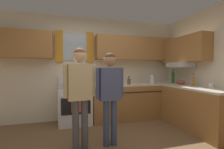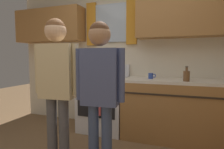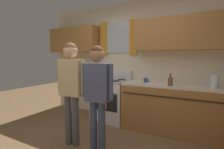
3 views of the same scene
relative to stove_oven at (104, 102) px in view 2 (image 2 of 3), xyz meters
name	(u,v)px [view 2 (image 2 of 3)]	position (x,y,z in m)	size (l,w,h in m)	color
back_wall_unit	(136,41)	(0.48, 0.28, 1.03)	(4.60, 0.42, 2.60)	beige
stove_oven	(104,102)	(0.00, 0.00, 0.00)	(0.74, 0.67, 1.10)	silver
bottle_squat_brown	(186,76)	(1.28, -0.18, 0.51)	(0.08, 0.08, 0.21)	brown
mug_cobalt_blue	(151,76)	(0.78, 0.00, 0.48)	(0.11, 0.07, 0.08)	#2D479E
adult_left	(57,77)	(0.00, -1.27, 0.55)	(0.50, 0.22, 1.61)	#4C4C51
adult_in_plaid	(100,83)	(0.49, -1.27, 0.51)	(0.48, 0.21, 1.55)	#38476B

